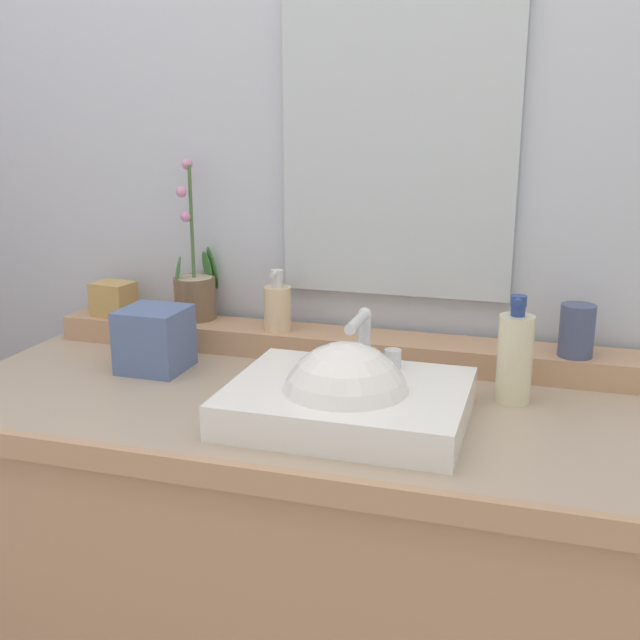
{
  "coord_description": "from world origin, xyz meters",
  "views": [
    {
      "loc": [
        0.44,
        -1.32,
        1.39
      ],
      "look_at": [
        0.05,
        -0.03,
        1.02
      ],
      "focal_mm": 43.15,
      "sensor_mm": 36.0,
      "label": 1
    }
  ],
  "objects_px": {
    "tumbler_cup": "(577,331)",
    "trinket_box": "(114,299)",
    "sink_basin": "(347,405)",
    "lotion_bottle": "(515,357)",
    "tissue_box": "(155,339)",
    "potted_plant": "(195,290)",
    "soap_dispenser": "(278,306)"
  },
  "relations": [
    {
      "from": "tumbler_cup",
      "to": "trinket_box",
      "type": "relative_size",
      "value": 1.16
    },
    {
      "from": "tumbler_cup",
      "to": "sink_basin",
      "type": "bearing_deg",
      "value": -139.92
    },
    {
      "from": "trinket_box",
      "to": "lotion_bottle",
      "type": "relative_size",
      "value": 0.45
    },
    {
      "from": "trinket_box",
      "to": "lotion_bottle",
      "type": "bearing_deg",
      "value": -1.81
    },
    {
      "from": "trinket_box",
      "to": "tissue_box",
      "type": "distance_m",
      "value": 0.28
    },
    {
      "from": "tumbler_cup",
      "to": "lotion_bottle",
      "type": "height_order",
      "value": "lotion_bottle"
    },
    {
      "from": "trinket_box",
      "to": "lotion_bottle",
      "type": "height_order",
      "value": "lotion_bottle"
    },
    {
      "from": "tumbler_cup",
      "to": "tissue_box",
      "type": "bearing_deg",
      "value": -168.65
    },
    {
      "from": "potted_plant",
      "to": "trinket_box",
      "type": "xyz_separation_m",
      "value": [
        -0.2,
        -0.03,
        -0.03
      ]
    },
    {
      "from": "sink_basin",
      "to": "trinket_box",
      "type": "distance_m",
      "value": 0.75
    },
    {
      "from": "lotion_bottle",
      "to": "potted_plant",
      "type": "bearing_deg",
      "value": 165.99
    },
    {
      "from": "trinket_box",
      "to": "tissue_box",
      "type": "height_order",
      "value": "trinket_box"
    },
    {
      "from": "sink_basin",
      "to": "potted_plant",
      "type": "xyz_separation_m",
      "value": [
        -0.47,
        0.37,
        0.09
      ]
    },
    {
      "from": "soap_dispenser",
      "to": "lotion_bottle",
      "type": "bearing_deg",
      "value": -15.6
    },
    {
      "from": "sink_basin",
      "to": "potted_plant",
      "type": "height_order",
      "value": "potted_plant"
    },
    {
      "from": "sink_basin",
      "to": "trinket_box",
      "type": "height_order",
      "value": "sink_basin"
    },
    {
      "from": "potted_plant",
      "to": "soap_dispenser",
      "type": "relative_size",
      "value": 2.69
    },
    {
      "from": "sink_basin",
      "to": "tissue_box",
      "type": "height_order",
      "value": "sink_basin"
    },
    {
      "from": "sink_basin",
      "to": "potted_plant",
      "type": "bearing_deg",
      "value": 141.81
    },
    {
      "from": "potted_plant",
      "to": "lotion_bottle",
      "type": "distance_m",
      "value": 0.76
    },
    {
      "from": "sink_basin",
      "to": "trinket_box",
      "type": "relative_size",
      "value": 4.55
    },
    {
      "from": "trinket_box",
      "to": "soap_dispenser",
      "type": "bearing_deg",
      "value": 6.29
    },
    {
      "from": "trinket_box",
      "to": "lotion_bottle",
      "type": "distance_m",
      "value": 0.95
    },
    {
      "from": "lotion_bottle",
      "to": "tissue_box",
      "type": "distance_m",
      "value": 0.73
    },
    {
      "from": "sink_basin",
      "to": "tissue_box",
      "type": "distance_m",
      "value": 0.48
    },
    {
      "from": "tumbler_cup",
      "to": "lotion_bottle",
      "type": "bearing_deg",
      "value": -128.07
    },
    {
      "from": "sink_basin",
      "to": "tissue_box",
      "type": "bearing_deg",
      "value": 161.42
    },
    {
      "from": "tissue_box",
      "to": "potted_plant",
      "type": "bearing_deg",
      "value": 92.21
    },
    {
      "from": "tumbler_cup",
      "to": "potted_plant",
      "type": "bearing_deg",
      "value": 177.05
    },
    {
      "from": "potted_plant",
      "to": "tissue_box",
      "type": "bearing_deg",
      "value": -87.79
    },
    {
      "from": "potted_plant",
      "to": "trinket_box",
      "type": "distance_m",
      "value": 0.2
    },
    {
      "from": "tumbler_cup",
      "to": "tissue_box",
      "type": "relative_size",
      "value": 0.8
    }
  ]
}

